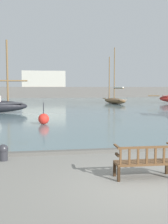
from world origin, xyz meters
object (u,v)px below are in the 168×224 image
park_bench (144,161)px  sailboat_outer_port (115,100)px  channel_buoy (44,119)px  mooring_bollard (3,152)px

park_bench → sailboat_outer_port: bearing=75.7°
channel_buoy → mooring_bollard: bearing=-100.3°
park_bench → channel_buoy: (-2.46, 11.07, -0.03)m
sailboat_outer_port → mooring_bollard: (-12.25, -29.74, -0.38)m
park_bench → sailboat_outer_port: size_ratio=0.20×
sailboat_outer_port → channel_buoy: (-10.70, -21.19, -0.24)m
channel_buoy → sailboat_outer_port: bearing=63.2°
park_bench → sailboat_outer_port: 33.30m
mooring_bollard → channel_buoy: size_ratio=0.40×
mooring_bollard → channel_buoy: bearing=79.7°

